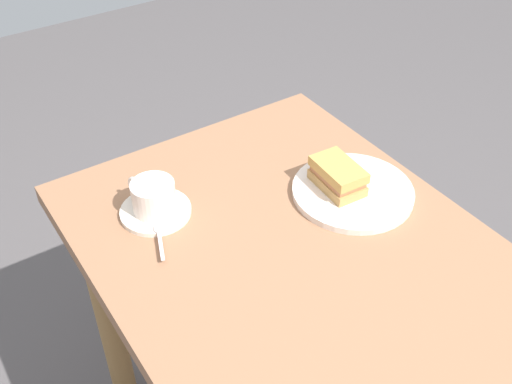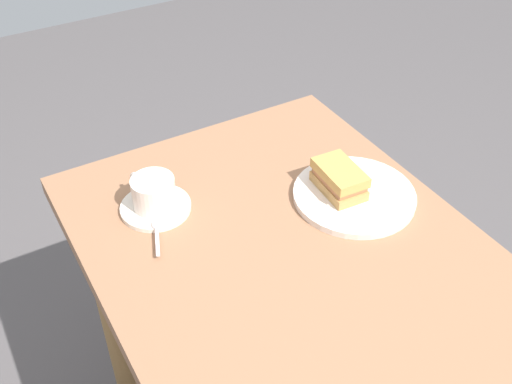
% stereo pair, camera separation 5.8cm
% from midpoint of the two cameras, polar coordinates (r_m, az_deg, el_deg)
% --- Properties ---
extents(dining_table, '(1.09, 0.69, 0.74)m').
position_cam_midpoint_polar(dining_table, '(1.18, 4.87, -12.16)').
color(dining_table, '#906346').
rests_on(dining_table, ground_plane).
extents(sandwich_plate, '(0.25, 0.25, 0.01)m').
position_cam_midpoint_polar(sandwich_plate, '(1.27, 7.69, 0.02)').
color(sandwich_plate, silver).
rests_on(sandwich_plate, dining_table).
extents(sandwich_front, '(0.12, 0.08, 0.06)m').
position_cam_midpoint_polar(sandwich_front, '(1.25, 6.29, 1.46)').
color(sandwich_front, tan).
rests_on(sandwich_front, sandwich_plate).
extents(coffee_saucer, '(0.14, 0.14, 0.01)m').
position_cam_midpoint_polar(coffee_saucer, '(1.23, -10.63, -1.80)').
color(coffee_saucer, silver).
rests_on(coffee_saucer, dining_table).
extents(coffee_cup, '(0.11, 0.09, 0.06)m').
position_cam_midpoint_polar(coffee_cup, '(1.21, -10.90, -0.37)').
color(coffee_cup, silver).
rests_on(coffee_cup, coffee_saucer).
extents(spoon, '(0.10, 0.05, 0.01)m').
position_cam_midpoint_polar(spoon, '(1.17, -10.38, -3.98)').
color(spoon, silver).
rests_on(spoon, coffee_saucer).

